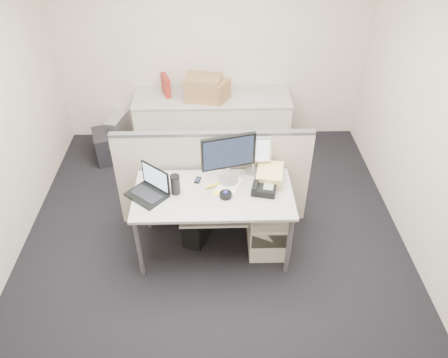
{
  "coord_description": "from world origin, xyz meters",
  "views": [
    {
      "loc": [
        0.02,
        -3.15,
        3.35
      ],
      "look_at": [
        0.1,
        0.15,
        0.78
      ],
      "focal_mm": 35.0,
      "sensor_mm": 36.0,
      "label": 1
    }
  ],
  "objects_px": {
    "monitor_main": "(228,160)",
    "laptop": "(145,185)",
    "desk": "(213,199)",
    "desk_phone": "(264,189)"
  },
  "relations": [
    {
      "from": "monitor_main",
      "to": "laptop",
      "type": "xyz_separation_m",
      "value": [
        -0.77,
        -0.2,
        -0.13
      ]
    },
    {
      "from": "desk",
      "to": "laptop",
      "type": "xyz_separation_m",
      "value": [
        -0.62,
        -0.02,
        0.2
      ]
    },
    {
      "from": "desk",
      "to": "monitor_main",
      "type": "relative_size",
      "value": 2.89
    },
    {
      "from": "monitor_main",
      "to": "desk_phone",
      "type": "bearing_deg",
      "value": -42.04
    },
    {
      "from": "desk",
      "to": "desk_phone",
      "type": "distance_m",
      "value": 0.49
    },
    {
      "from": "desk",
      "to": "desk_phone",
      "type": "bearing_deg",
      "value": 1.04
    },
    {
      "from": "monitor_main",
      "to": "laptop",
      "type": "relative_size",
      "value": 1.47
    },
    {
      "from": "desk",
      "to": "monitor_main",
      "type": "height_order",
      "value": "monitor_main"
    },
    {
      "from": "monitor_main",
      "to": "desk_phone",
      "type": "distance_m",
      "value": 0.43
    },
    {
      "from": "desk",
      "to": "desk_phone",
      "type": "height_order",
      "value": "desk_phone"
    }
  ]
}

